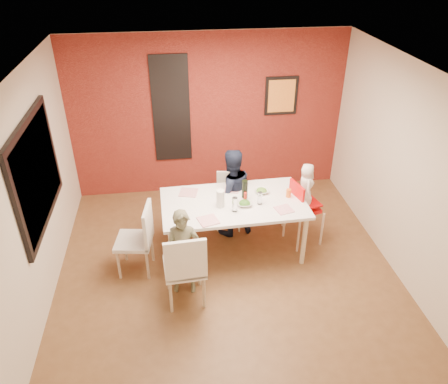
{
  "coord_description": "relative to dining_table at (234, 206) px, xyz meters",
  "views": [
    {
      "loc": [
        -0.64,
        -4.52,
        3.98
      ],
      "look_at": [
        0.0,
        0.3,
        1.05
      ],
      "focal_mm": 35.0,
      "sensor_mm": 36.0,
      "label": 1
    }
  ],
  "objects": [
    {
      "name": "wall_front",
      "position": [
        -0.15,
        -2.67,
        0.61
      ],
      "size": [
        4.5,
        0.02,
        2.7
      ],
      "primitive_type": "cube",
      "color": "beige",
      "rests_on": "ground"
    },
    {
      "name": "child_far",
      "position": [
        0.03,
        0.44,
        -0.05
      ],
      "size": [
        0.77,
        0.66,
        1.37
      ],
      "primitive_type": "imported",
      "rotation": [
        0.0,
        0.0,
        3.38
      ],
      "color": "black",
      "rests_on": "ground"
    },
    {
      "name": "salad_bowl_a",
      "position": [
        0.13,
        -0.1,
        0.1
      ],
      "size": [
        0.21,
        0.21,
        0.05
      ],
      "primitive_type": "imported",
      "rotation": [
        0.0,
        0.0,
        -0.05
      ],
      "color": "silver",
      "rests_on": "dining_table"
    },
    {
      "name": "condiment_brown",
      "position": [
        0.15,
        0.03,
        0.15
      ],
      "size": [
        0.04,
        0.04,
        0.15
      ],
      "primitive_type": "cylinder",
      "color": "brown",
      "rests_on": "dining_table"
    },
    {
      "name": "wall_right",
      "position": [
        2.1,
        -0.42,
        0.61
      ],
      "size": [
        0.02,
        4.5,
        2.7
      ],
      "primitive_type": "cube",
      "color": "beige",
      "rests_on": "ground"
    },
    {
      "name": "chair_left",
      "position": [
        -1.27,
        -0.26,
        -0.18
      ],
      "size": [
        0.53,
        0.53,
        1.0
      ],
      "rotation": [
        0.0,
        0.0,
        4.56
      ],
      "color": "silver",
      "rests_on": "ground"
    },
    {
      "name": "toddler",
      "position": [
        1.02,
        0.07,
        0.2
      ],
      "size": [
        0.24,
        0.34,
        0.68
      ],
      "primitive_type": "imported",
      "rotation": [
        0.0,
        0.0,
        1.5
      ],
      "color": "beige",
      "rests_on": "high_chair"
    },
    {
      "name": "art_print_frame",
      "position": [
        1.05,
        1.79,
        0.91
      ],
      "size": [
        0.54,
        0.03,
        0.64
      ],
      "primitive_type": "cube",
      "color": "black",
      "rests_on": "wall_back"
    },
    {
      "name": "condiment_green",
      "position": [
        0.17,
        0.04,
        0.15
      ],
      "size": [
        0.04,
        0.04,
        0.15
      ],
      "primitive_type": "cylinder",
      "color": "#3B7627",
      "rests_on": "dining_table"
    },
    {
      "name": "wine_bottle",
      "position": [
        0.15,
        0.02,
        0.22
      ],
      "size": [
        0.08,
        0.08,
        0.3
      ],
      "primitive_type": "cylinder",
      "color": "black",
      "rests_on": "dining_table"
    },
    {
      "name": "paper_towel_roll",
      "position": [
        -0.19,
        -0.09,
        0.19
      ],
      "size": [
        0.11,
        0.11,
        0.24
      ],
      "primitive_type": "cylinder",
      "color": "silver",
      "rests_on": "dining_table"
    },
    {
      "name": "high_chair",
      "position": [
        1.0,
        0.06,
        -0.13
      ],
      "size": [
        0.52,
        0.52,
        1.01
      ],
      "rotation": [
        0.0,
        0.0,
        1.84
      ],
      "color": "red",
      "rests_on": "ground"
    },
    {
      "name": "ground",
      "position": [
        -0.15,
        -0.42,
        -0.74
      ],
      "size": [
        4.5,
        4.5,
        0.0
      ],
      "primitive_type": "plane",
      "color": "brown",
      "rests_on": "ground"
    },
    {
      "name": "glassblock_strip",
      "position": [
        -0.75,
        1.8,
        0.76
      ],
      "size": [
        0.55,
        0.03,
        1.7
      ],
      "primitive_type": "cube",
      "color": "silver",
      "rests_on": "wall_back"
    },
    {
      "name": "wine_glass_a",
      "position": [
        -0.02,
        -0.23,
        0.17
      ],
      "size": [
        0.07,
        0.07,
        0.2
      ],
      "primitive_type": "cylinder",
      "color": "white",
      "rests_on": "dining_table"
    },
    {
      "name": "wine_glass_b",
      "position": [
        0.34,
        -0.1,
        0.16
      ],
      "size": [
        0.06,
        0.06,
        0.18
      ],
      "primitive_type": "cylinder",
      "color": "white",
      "rests_on": "dining_table"
    },
    {
      "name": "picture_window_pane",
      "position": [
        -2.35,
        -0.22,
        0.81
      ],
      "size": [
        0.02,
        1.55,
        1.15
      ],
      "primitive_type": "cube",
      "color": "black",
      "rests_on": "wall_left"
    },
    {
      "name": "sippy_cup",
      "position": [
        0.77,
        0.03,
        0.13
      ],
      "size": [
        0.07,
        0.07,
        0.12
      ],
      "primitive_type": "cylinder",
      "color": "orange",
      "rests_on": "dining_table"
    },
    {
      "name": "chair_far",
      "position": [
        0.04,
        0.68,
        -0.26
      ],
      "size": [
        0.46,
        0.46,
        0.85
      ],
      "rotation": [
        0.0,
        0.0,
        -0.19
      ],
      "color": "white",
      "rests_on": "ground"
    },
    {
      "name": "brick_accent_wall",
      "position": [
        -0.15,
        1.81,
        0.61
      ],
      "size": [
        4.5,
        0.02,
        2.7
      ],
      "primitive_type": "cube",
      "color": "maroon",
      "rests_on": "ground"
    },
    {
      "name": "wall_back",
      "position": [
        -0.15,
        1.83,
        0.61
      ],
      "size": [
        4.5,
        0.02,
        2.7
      ],
      "primitive_type": "cube",
      "color": "beige",
      "rests_on": "ground"
    },
    {
      "name": "art_print_canvas",
      "position": [
        1.05,
        1.78,
        0.91
      ],
      "size": [
        0.44,
        0.01,
        0.54
      ],
      "primitive_type": "cube",
      "color": "#F8A437",
      "rests_on": "wall_back"
    },
    {
      "name": "plate_near_left",
      "position": [
        -0.39,
        -0.41,
        0.08
      ],
      "size": [
        0.29,
        0.29,
        0.01
      ],
      "primitive_type": "cube",
      "rotation": [
        0.0,
        0.0,
        0.28
      ],
      "color": "white",
      "rests_on": "dining_table"
    },
    {
      "name": "chair_near",
      "position": [
        -0.72,
        -0.98,
        -0.15
      ],
      "size": [
        0.52,
        0.52,
        1.05
      ],
      "rotation": [
        0.0,
        0.0,
        3.2
      ],
      "color": "white",
      "rests_on": "ground"
    },
    {
      "name": "glassblock_surround",
      "position": [
        -0.75,
        1.79,
        0.76
      ],
      "size": [
        0.6,
        0.03,
        1.76
      ],
      "primitive_type": "cube",
      "color": "black",
      "rests_on": "wall_back"
    },
    {
      "name": "dining_table",
      "position": [
        0.0,
        0.0,
        0.0
      ],
      "size": [
        1.98,
        1.14,
        0.81
      ],
      "rotation": [
        0.0,
        0.0,
        0.03
      ],
      "color": "white",
      "rests_on": "ground"
    },
    {
      "name": "plate_near_right",
      "position": [
        0.63,
        -0.28,
        0.08
      ],
      "size": [
        0.26,
        0.26,
        0.01
      ],
      "primitive_type": "cube",
      "rotation": [
        0.0,
        0.0,
        0.26
      ],
      "color": "white",
      "rests_on": "dining_table"
    },
    {
      "name": "ceiling",
      "position": [
        -0.15,
        -0.42,
        1.96
      ],
      "size": [
        4.5,
        4.5,
        0.02
      ],
      "primitive_type": "cube",
      "color": "silver",
      "rests_on": "wall_back"
    },
    {
      "name": "picture_window_frame",
      "position": [
        -2.37,
        -0.22,
        0.81
      ],
      "size": [
        0.05,
        1.7,
        1.3
      ],
      "primitive_type": "cube",
      "color": "black",
      "rests_on": "wall_left"
    },
    {
      "name": "plate_far_left",
      "position": [
        -0.59,
        0.31,
        0.08
      ],
      "size": [
        0.29,
        0.29,
        0.01
      ],
      "primitive_type": "cube",
      "rotation": [
        0.0,
        0.0,
        -0.24
      ],
      "color": "white",
      "rests_on": "dining_table"
    },
    {
      "name": "plate_far_mid",
      "position": [
        0.02,
        0.32,
        0.08
      ],
      "size": [
        0.25,
        0.25,
        0.01
      ],
      "primitive_type": "cube",
      "rotation": [
        0.0,
        0.0,
        -0.3
      ],
      "color": "white",
      "rests_on": "dining_table"
    },
    {
      "name": "child_near",
      "position": [
        -0.73,
        -0.72,
        -0.15
      ],
      "size": [
        0.46,
        0.33,
        1.18
      ],
      "primitive_type": "imported",
      "rotation": [
        0.0,
        0.0,
        -0.12
      ],
      "color": "brown",
      "rests_on": "ground"
    },
    {
      "name": "salad_bowl_b",
      "position": [
        0.42,
        0.19,
        0.1
      ],
      "size": [
        0.21,
        0.21,
        0.05
      ],
      "primitive_type": "imported",
      "rotation": [
        0.0,
        0.0,
        0.09
      ],
      "color": "white",
      "rests_on": "dining_table"
    },
    {
      "name": "wall_left",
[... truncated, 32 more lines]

